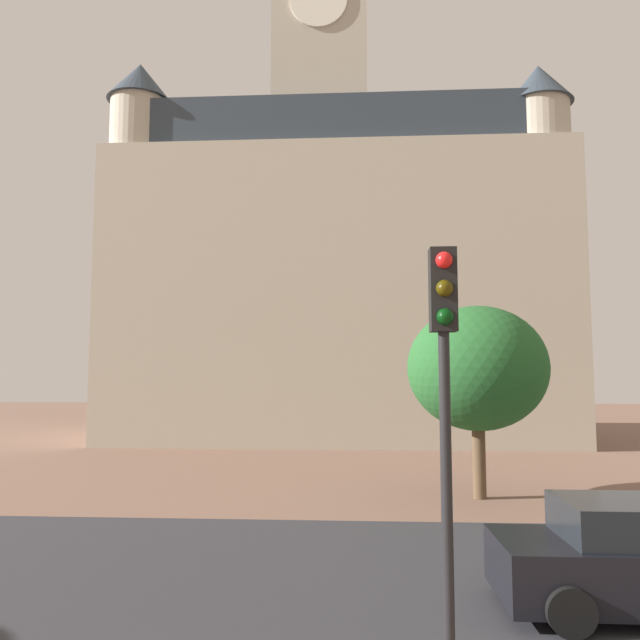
{
  "coord_description": "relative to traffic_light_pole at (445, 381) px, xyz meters",
  "views": [
    {
      "loc": [
        0.56,
        -2.37,
        3.35
      ],
      "look_at": [
        -0.22,
        10.75,
        4.55
      ],
      "focal_mm": 33.94,
      "sensor_mm": 36.0,
      "label": 1
    }
  ],
  "objects": [
    {
      "name": "landmark_building",
      "position": [
        -2.04,
        26.37,
        6.05
      ],
      "size": [
        23.09,
        11.4,
        31.06
      ],
      "color": "#B2A893",
      "rests_on": "ground_plane"
    },
    {
      "name": "street_asphalt_strip",
      "position": [
        -1.49,
        4.23,
        -3.28
      ],
      "size": [
        120.0,
        7.16,
        0.0
      ],
      "primitive_type": "cube",
      "color": "#2D2D33",
      "rests_on": "ground_plane"
    },
    {
      "name": "traffic_light_pole",
      "position": [
        0.0,
        0.0,
        0.0
      ],
      "size": [
        0.28,
        0.34,
        4.71
      ],
      "color": "black",
      "rests_on": "ground_plane"
    },
    {
      "name": "ground_plane",
      "position": [
        -1.49,
        5.91,
        -3.29
      ],
      "size": [
        120.0,
        120.0,
        0.0
      ],
      "primitive_type": "plane",
      "color": "brown"
    },
    {
      "name": "tree_curb_far",
      "position": [
        2.42,
        10.55,
        0.24
      ],
      "size": [
        3.84,
        3.84,
        5.27
      ],
      "color": "brown",
      "rests_on": "ground_plane"
    }
  ]
}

